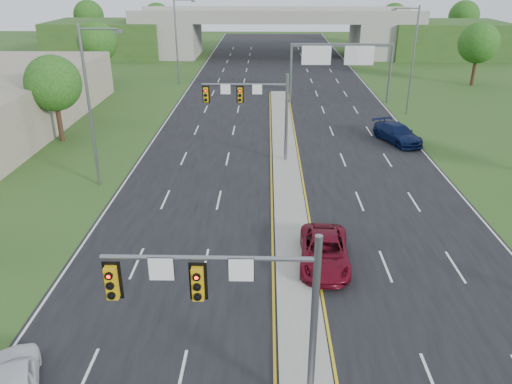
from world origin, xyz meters
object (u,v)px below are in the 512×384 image
object	(u,v)px
overpass	(276,36)
car_far_b	(398,133)
signal_mast_far	(257,104)
car_white	(15,379)
sign_gantry	(340,57)
car_far_a	(324,251)
signal_mast_near	(242,301)

from	to	relation	value
overpass	car_far_b	xyz separation A→B (m)	(10.14, -49.81, -2.73)
signal_mast_far	car_white	bearing A→B (deg)	-108.63
sign_gantry	overpass	world-z (taller)	overpass
car_far_a	car_far_b	distance (m)	22.30
overpass	signal_mast_near	bearing A→B (deg)	-91.62
sign_gantry	overpass	bearing A→B (deg)	100.79
sign_gantry	car_white	bearing A→B (deg)	-111.15
sign_gantry	signal_mast_far	bearing A→B (deg)	-114.11
signal_mast_far	overpass	xyz separation A→B (m)	(2.26, 55.07, -1.17)
sign_gantry	overpass	size ratio (longest dim) A/B	0.14
signal_mast_far	car_far_a	world-z (taller)	signal_mast_far
signal_mast_near	car_far_b	distance (m)	32.94
signal_mast_near	signal_mast_far	size ratio (longest dim) A/B	1.00
sign_gantry	car_far_a	world-z (taller)	sign_gantry
overpass	signal_mast_far	bearing A→B (deg)	-92.35
car_far_a	car_far_b	size ratio (longest dim) A/B	0.98
car_far_a	car_white	bearing A→B (deg)	-139.05
sign_gantry	car_white	world-z (taller)	sign_gantry
overpass	car_far_b	bearing A→B (deg)	-78.49
signal_mast_near	car_white	world-z (taller)	signal_mast_near
signal_mast_near	car_far_a	xyz separation A→B (m)	(3.76, 9.71, -3.95)
overpass	car_far_b	size ratio (longest dim) A/B	14.45
signal_mast_near	car_far_b	xyz separation A→B (m)	(12.40, 30.27, -3.90)
signal_mast_near	car_far_b	world-z (taller)	signal_mast_near
overpass	car_far_b	world-z (taller)	overpass
car_white	car_far_b	size ratio (longest dim) A/B	0.73
signal_mast_far	car_white	size ratio (longest dim) A/B	1.74
overpass	car_white	distance (m)	80.13
signal_mast_near	signal_mast_far	world-z (taller)	same
signal_mast_near	overpass	size ratio (longest dim) A/B	0.09
overpass	car_white	size ratio (longest dim) A/B	19.83
car_far_b	signal_mast_near	bearing A→B (deg)	-133.64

